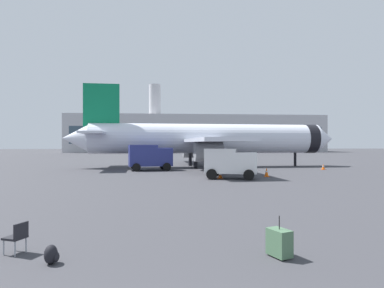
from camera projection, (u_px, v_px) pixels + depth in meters
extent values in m
cylinder|color=silver|center=(208.00, 139.00, 43.42)|extent=(30.16, 5.44, 3.80)
cone|color=silver|center=(324.00, 139.00, 45.74)|extent=(2.59, 3.74, 3.61)
cone|color=silver|center=(76.00, 138.00, 41.05)|extent=(3.38, 3.59, 3.42)
cylinder|color=black|center=(309.00, 139.00, 45.43)|extent=(1.61, 3.95, 3.88)
cube|color=silver|center=(192.00, 141.00, 51.20)|extent=(5.67, 16.24, 0.36)
cube|color=silver|center=(213.00, 140.00, 35.36)|extent=(5.67, 16.24, 0.36)
cylinder|color=gray|center=(194.00, 150.00, 48.73)|extent=(3.32, 2.37, 2.20)
cylinder|color=gray|center=(209.00, 152.00, 37.84)|extent=(3.32, 2.37, 2.20)
cube|color=#0C7247|center=(101.00, 109.00, 41.49)|extent=(4.41, 0.60, 6.40)
cube|color=silver|center=(101.00, 134.00, 44.59)|extent=(2.93, 6.13, 0.24)
cube|color=silver|center=(93.00, 133.00, 38.26)|extent=(2.93, 6.13, 0.24)
cylinder|color=black|center=(295.00, 159.00, 45.14)|extent=(0.36, 0.36, 1.80)
cylinder|color=black|center=(190.00, 159.00, 45.52)|extent=(0.44, 0.44, 1.80)
cylinder|color=black|center=(196.00, 161.00, 40.76)|extent=(0.44, 0.44, 1.80)
cube|color=navy|center=(164.00, 157.00, 38.31)|extent=(2.03, 2.45, 2.04)
cube|color=#1E232D|center=(170.00, 153.00, 38.49)|extent=(0.41, 1.97, 0.84)
cube|color=navy|center=(143.00, 155.00, 37.70)|extent=(3.45, 2.69, 2.40)
cylinder|color=black|center=(163.00, 166.00, 39.46)|extent=(0.92, 0.37, 0.90)
cylinder|color=black|center=(167.00, 167.00, 37.23)|extent=(0.92, 0.37, 0.90)
cylinder|color=black|center=(135.00, 166.00, 38.60)|extent=(0.92, 0.37, 0.90)
cylinder|color=black|center=(136.00, 167.00, 36.38)|extent=(0.92, 0.37, 0.90)
cube|color=white|center=(246.00, 163.00, 28.54)|extent=(2.23, 2.39, 1.78)
cube|color=#1E232D|center=(255.00, 158.00, 28.40)|extent=(0.55, 1.76, 0.74)
cube|color=white|center=(221.00, 161.00, 28.93)|extent=(3.07, 2.63, 2.10)
cylinder|color=black|center=(249.00, 173.00, 29.53)|extent=(0.93, 0.45, 0.90)
cylinder|color=black|center=(249.00, 175.00, 27.47)|extent=(0.93, 0.45, 0.90)
cylinder|color=black|center=(214.00, 172.00, 30.08)|extent=(0.93, 0.45, 0.90)
cylinder|color=black|center=(212.00, 174.00, 28.01)|extent=(0.93, 0.45, 0.90)
cube|color=#F2590C|center=(162.00, 167.00, 42.68)|extent=(0.44, 0.44, 0.04)
cone|color=#F2590C|center=(162.00, 164.00, 42.68)|extent=(0.36, 0.36, 0.69)
cylinder|color=white|center=(162.00, 164.00, 42.68)|extent=(0.23, 0.23, 0.10)
cube|color=#F2590C|center=(220.00, 178.00, 29.09)|extent=(0.44, 0.44, 0.04)
cone|color=#F2590C|center=(220.00, 175.00, 29.09)|extent=(0.36, 0.36, 0.56)
cylinder|color=white|center=(220.00, 174.00, 29.09)|extent=(0.23, 0.23, 0.10)
cube|color=#F2590C|center=(267.00, 176.00, 30.57)|extent=(0.44, 0.44, 0.04)
cone|color=#F2590C|center=(267.00, 172.00, 30.57)|extent=(0.36, 0.36, 0.80)
cylinder|color=white|center=(267.00, 171.00, 30.57)|extent=(0.23, 0.23, 0.10)
cube|color=#F2590C|center=(323.00, 169.00, 39.01)|extent=(0.44, 0.44, 0.04)
cone|color=#F2590C|center=(323.00, 167.00, 39.01)|extent=(0.36, 0.36, 0.61)
cylinder|color=white|center=(323.00, 166.00, 39.01)|extent=(0.23, 0.23, 0.10)
cube|color=#476B4C|center=(279.00, 242.00, 8.86)|extent=(0.61, 0.74, 0.70)
cylinder|color=black|center=(279.00, 223.00, 8.86)|extent=(0.02, 0.02, 0.36)
cylinder|color=black|center=(274.00, 253.00, 9.06)|extent=(0.09, 0.06, 0.08)
cylinder|color=black|center=(285.00, 258.00, 8.66)|extent=(0.09, 0.06, 0.08)
ellipsoid|color=black|center=(51.00, 254.00, 8.36)|extent=(0.32, 0.40, 0.48)
ellipsoid|color=black|center=(57.00, 257.00, 8.37)|extent=(0.12, 0.28, 0.24)
cube|color=black|center=(15.00, 238.00, 9.14)|extent=(0.63, 0.63, 0.06)
cube|color=black|center=(21.00, 230.00, 9.08)|extent=(0.23, 0.46, 0.40)
cylinder|color=#999EA5|center=(4.00, 247.00, 9.02)|extent=(0.04, 0.04, 0.44)
cylinder|color=#999EA5|center=(15.00, 243.00, 9.39)|extent=(0.04, 0.04, 0.44)
cylinder|color=#999EA5|center=(15.00, 248.00, 8.90)|extent=(0.04, 0.04, 0.44)
cylinder|color=#999EA5|center=(26.00, 244.00, 9.27)|extent=(0.04, 0.04, 0.44)
cube|color=#B2B2B7|center=(196.00, 134.00, 128.11)|extent=(93.75, 22.23, 13.52)
cube|color=#334756|center=(199.00, 135.00, 116.99)|extent=(89.07, 0.10, 6.08)
cylinder|color=#B2B2B7|center=(155.00, 100.00, 126.71)|extent=(4.40, 4.40, 12.00)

